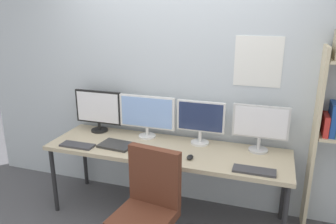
% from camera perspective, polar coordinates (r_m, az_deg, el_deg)
% --- Properties ---
extents(wall_back, '(4.73, 0.11, 2.60)m').
position_cam_1_polar(wall_back, '(3.40, 1.98, 5.17)').
color(wall_back, silver).
rests_on(wall_back, ground_plane).
extents(desk, '(2.33, 0.68, 0.74)m').
position_cam_1_polar(desk, '(3.21, -0.28, -7.07)').
color(desk, tan).
rests_on(desk, ground_plane).
extents(office_chair, '(0.52, 0.52, 0.99)m').
position_cam_1_polar(office_chair, '(2.76, -3.61, -18.52)').
color(office_chair, '#2D2D33').
rests_on(office_chair, ground_plane).
extents(monitor_far_left, '(0.53, 0.18, 0.45)m').
position_cam_1_polar(monitor_far_left, '(3.62, -11.98, 0.45)').
color(monitor_far_left, black).
rests_on(monitor_far_left, desk).
extents(monitor_center_left, '(0.59, 0.18, 0.44)m').
position_cam_1_polar(monitor_center_left, '(3.38, -3.67, -0.40)').
color(monitor_center_left, silver).
rests_on(monitor_center_left, desk).
extents(monitor_center_right, '(0.47, 0.18, 0.44)m').
position_cam_1_polar(monitor_center_right, '(3.22, 5.67, -1.37)').
color(monitor_center_right, silver).
rests_on(monitor_center_right, desk).
extents(monitor_far_right, '(0.51, 0.18, 0.44)m').
position_cam_1_polar(monitor_far_right, '(3.15, 15.70, -2.23)').
color(monitor_far_right, silver).
rests_on(monitor_far_right, desk).
extents(keyboard_left, '(0.33, 0.13, 0.02)m').
position_cam_1_polar(keyboard_left, '(3.34, -15.43, -5.58)').
color(keyboard_left, '#38383D').
rests_on(keyboard_left, desk).
extents(keyboard_center, '(0.40, 0.13, 0.02)m').
position_cam_1_polar(keyboard_center, '(2.99, -1.70, -7.78)').
color(keyboard_center, silver).
rests_on(keyboard_center, desk).
extents(keyboard_right, '(0.35, 0.13, 0.02)m').
position_cam_1_polar(keyboard_right, '(2.84, 14.70, -9.80)').
color(keyboard_right, '#38383D').
rests_on(keyboard_right, desk).
extents(mouse_left_side, '(0.06, 0.10, 0.03)m').
position_cam_1_polar(mouse_left_side, '(3.12, -6.07, -6.57)').
color(mouse_left_side, black).
rests_on(mouse_left_side, desk).
extents(mouse_right_side, '(0.06, 0.10, 0.03)m').
position_cam_1_polar(mouse_right_side, '(2.97, 3.84, -7.81)').
color(mouse_right_side, black).
rests_on(mouse_right_side, desk).
extents(laptop_closed, '(0.34, 0.25, 0.02)m').
position_cam_1_polar(laptop_closed, '(3.26, -8.93, -5.67)').
color(laptop_closed, '#2D2D2D').
rests_on(laptop_closed, desk).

